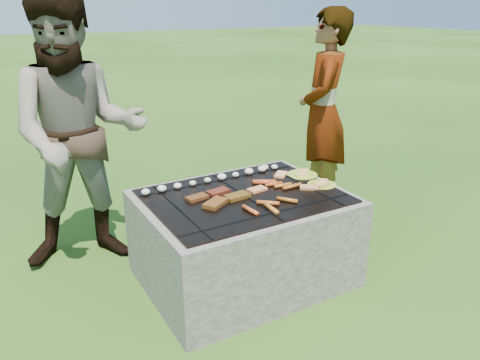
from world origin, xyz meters
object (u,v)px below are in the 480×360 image
object	(u,v)px
fire_pit	(244,241)
plate_far	(302,175)
plate_near	(322,185)
cook	(323,114)
bystander	(80,135)

from	to	relation	value
fire_pit	plate_far	size ratio (longest dim) A/B	4.61
plate_far	plate_near	bearing A→B (deg)	-90.64
plate_near	cook	world-z (taller)	cook
plate_near	bystander	bearing A→B (deg)	147.52
plate_near	bystander	distance (m)	1.68
fire_pit	plate_near	xyz separation A→B (m)	(0.56, -0.10, 0.33)
plate_near	cook	xyz separation A→B (m)	(0.64, 0.79, 0.27)
bystander	plate_far	bearing A→B (deg)	-11.91
fire_pit	cook	bearing A→B (deg)	29.91
plate_near	bystander	world-z (taller)	bystander
cook	bystander	world-z (taller)	bystander
bystander	plate_near	bearing A→B (deg)	-19.04
plate_far	plate_near	world-z (taller)	same
plate_far	bystander	distance (m)	1.57
fire_pit	cook	distance (m)	1.51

